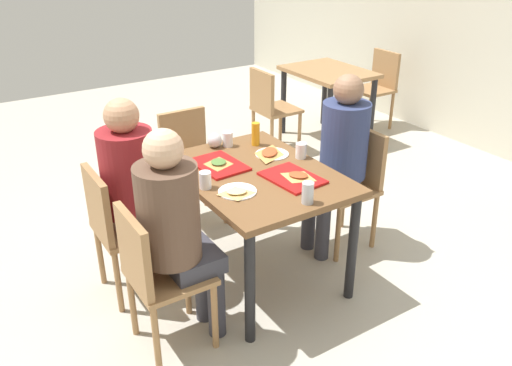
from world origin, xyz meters
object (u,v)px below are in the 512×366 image
at_px(chair_left_end, 189,158).
at_px(paper_plate_center, 272,154).
at_px(condiment_bottle, 256,134).
at_px(tray_red_far, 292,178).
at_px(background_chair_far, 378,84).
at_px(pizza_slice_b, 298,176).
at_px(main_table, 256,186).
at_px(pizza_slice_a, 218,163).
at_px(soda_can, 308,193).
at_px(pizza_slice_d, 237,192).
at_px(plastic_cup_b, 205,180).
at_px(plastic_cup_c, 228,139).
at_px(background_table, 328,82).
at_px(tray_red_near, 219,165).
at_px(foil_bundle, 215,140).
at_px(chair_near_left, 117,224).
at_px(chair_far_side, 352,179).
at_px(person_in_red, 135,182).
at_px(pizza_slice_c, 269,153).
at_px(person_in_brown_jacket, 176,223).
at_px(chair_near_right, 154,271).
at_px(person_far_side, 340,151).
at_px(plastic_cup_a, 301,151).
at_px(background_chair_near, 270,105).

bearing_deg(chair_left_end, paper_plate_center, 16.63).
distance_m(paper_plate_center, condiment_bottle, 0.21).
height_order(tray_red_far, background_chair_far, background_chair_far).
bearing_deg(pizza_slice_b, chair_left_end, -172.59).
relative_size(main_table, pizza_slice_a, 5.48).
bearing_deg(soda_can, pizza_slice_a, -165.69).
height_order(pizza_slice_d, condiment_bottle, condiment_bottle).
relative_size(plastic_cup_b, plastic_cup_c, 1.00).
bearing_deg(background_table, tray_red_far, -44.11).
distance_m(pizza_slice_a, pizza_slice_d, 0.41).
xyz_separation_m(plastic_cup_c, background_chair_far, (-1.26, 2.66, -0.31)).
xyz_separation_m(tray_red_near, foil_bundle, (-0.29, 0.13, 0.04)).
xyz_separation_m(chair_near_left, chair_far_side, (0.29, 1.62, 0.00)).
bearing_deg(chair_left_end, chair_far_side, 40.22).
xyz_separation_m(tray_red_near, pizza_slice_a, (0.00, -0.00, 0.02)).
relative_size(tray_red_far, background_table, 0.40).
relative_size(main_table, background_chair_far, 1.34).
distance_m(foil_bundle, background_chair_far, 3.03).
height_order(person_in_red, condiment_bottle, person_in_red).
xyz_separation_m(chair_near_left, pizza_slice_c, (0.11, 1.02, 0.27)).
bearing_deg(paper_plate_center, pizza_slice_d, -52.85).
bearing_deg(plastic_cup_c, chair_left_end, -172.68).
distance_m(main_table, person_in_brown_jacket, 0.73).
bearing_deg(background_table, person_in_brown_jacket, -52.96).
height_order(paper_plate_center, plastic_cup_c, plastic_cup_c).
bearing_deg(tray_red_far, plastic_cup_b, -109.36).
bearing_deg(pizza_slice_c, chair_near_right, -65.78).
relative_size(person_far_side, background_chair_far, 1.48).
xyz_separation_m(pizza_slice_b, plastic_cup_a, (-0.25, 0.21, 0.03)).
height_order(pizza_slice_b, pizza_slice_d, pizza_slice_b).
distance_m(chair_near_left, pizza_slice_d, 0.79).
xyz_separation_m(plastic_cup_b, background_table, (-1.75, 2.35, -0.18)).
distance_m(plastic_cup_b, plastic_cup_c, 0.65).
distance_m(paper_plate_center, plastic_cup_a, 0.20).
bearing_deg(plastic_cup_c, paper_plate_center, 30.71).
bearing_deg(person_in_brown_jacket, person_in_red, 180.00).
distance_m(chair_near_right, chair_far_side, 1.65).
relative_size(chair_far_side, background_chair_far, 1.00).
bearing_deg(chair_near_left, tray_red_far, 62.50).
distance_m(chair_near_right, plastic_cup_c, 1.19).
height_order(person_far_side, background_chair_far, person_far_side).
bearing_deg(person_in_red, main_table, 66.79).
relative_size(pizza_slice_a, foil_bundle, 2.10).
bearing_deg(plastic_cup_c, pizza_slice_d, -25.92).
xyz_separation_m(person_in_red, background_chair_near, (-1.43, 1.93, -0.25)).
height_order(person_in_brown_jacket, soda_can, person_in_brown_jacket).
bearing_deg(background_chair_far, pizza_slice_b, -52.87).
height_order(chair_near_right, condiment_bottle, condiment_bottle).
bearing_deg(main_table, pizza_slice_b, 34.30).
bearing_deg(plastic_cup_b, chair_near_right, -59.99).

